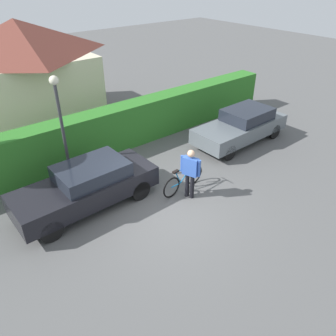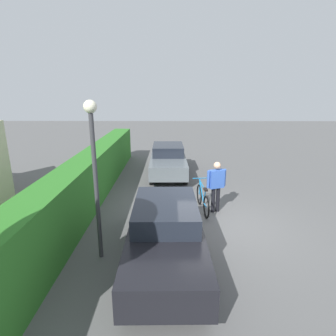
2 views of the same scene
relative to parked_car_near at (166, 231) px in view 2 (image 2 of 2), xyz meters
The scene contains 7 objects.
ground_plane 2.41m from the parked_car_near, 43.86° to the right, with size 60.00×60.00×0.00m, color #575757.
hedge_row 3.22m from the parked_car_near, 59.06° to the left, with size 17.96×0.90×1.70m, color #2D7325.
parked_car_near is the anchor object (origin of this frame).
parked_car_far 6.98m from the parked_car_near, ahead, with size 4.25×1.70×1.38m.
bicycle 3.06m from the parked_car_near, 22.83° to the right, with size 1.80×0.50×0.97m.
person_rider 3.15m from the parked_car_near, 30.38° to the right, with size 0.36×0.64×1.69m.
street_lamp 2.30m from the parked_car_near, 85.38° to the left, with size 0.28×0.28×3.67m.
Camera 2 is at (-7.27, 1.49, 3.83)m, focal length 29.12 mm.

